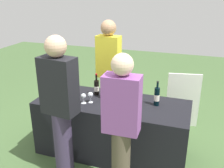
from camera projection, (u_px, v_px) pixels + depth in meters
name	position (u px, v px, depth m)	size (l,w,h in m)	color
ground_plane	(112.00, 151.00, 3.60)	(12.00, 12.00, 0.00)	#476638
tasting_table	(112.00, 127.00, 3.46)	(2.00, 0.78, 0.77)	black
wine_bottle_0	(74.00, 84.00, 3.59)	(0.08, 0.08, 0.31)	black
wine_bottle_1	(97.00, 87.00, 3.50)	(0.07, 0.07, 0.31)	black
wine_bottle_2	(104.00, 90.00, 3.40)	(0.08, 0.08, 0.32)	black
wine_bottle_3	(111.00, 90.00, 3.40)	(0.07, 0.07, 0.31)	black
wine_bottle_4	(118.00, 91.00, 3.38)	(0.08, 0.08, 0.30)	black
wine_bottle_5	(137.00, 95.00, 3.25)	(0.08, 0.08, 0.31)	black
wine_bottle_6	(157.00, 96.00, 3.19)	(0.07, 0.07, 0.32)	black
wine_glass_0	(83.00, 96.00, 3.25)	(0.07, 0.07, 0.14)	silver
wine_glass_1	(90.00, 95.00, 3.27)	(0.07, 0.07, 0.14)	silver
wine_glass_2	(111.00, 100.00, 3.13)	(0.07, 0.07, 0.14)	silver
server_pouring	(109.00, 70.00, 3.95)	(0.37, 0.23, 1.73)	#3F3351
guest_0	(60.00, 105.00, 2.83)	(0.42, 0.26, 1.73)	#3F3351
guest_1	(121.00, 123.00, 2.57)	(0.37, 0.22, 1.62)	brown
menu_board	(183.00, 100.00, 4.12)	(0.52, 0.03, 0.91)	white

